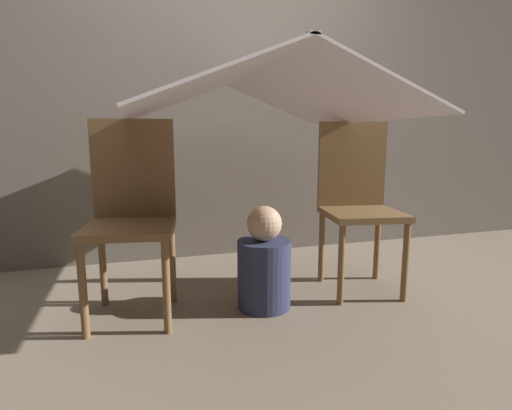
% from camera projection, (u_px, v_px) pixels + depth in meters
% --- Properties ---
extents(ground_plane, '(8.80, 8.80, 0.00)m').
position_uv_depth(ground_plane, '(264.00, 313.00, 2.06)').
color(ground_plane, gray).
extents(wall_back, '(7.00, 0.05, 2.50)m').
position_uv_depth(wall_back, '(217.00, 88.00, 2.92)').
color(wall_back, '#6B6056').
rests_on(wall_back, ground_plane).
extents(chair_left, '(0.48, 0.48, 0.99)m').
position_uv_depth(chair_left, '(132.00, 209.00, 2.00)').
color(chair_left, brown).
rests_on(chair_left, ground_plane).
extents(chair_right, '(0.48, 0.48, 0.99)m').
position_uv_depth(chair_right, '(358.00, 198.00, 2.36)').
color(chair_right, brown).
rests_on(chair_right, ground_plane).
extents(sheet_canopy, '(1.28, 1.39, 0.26)m').
position_uv_depth(sheet_canopy, '(256.00, 92.00, 2.00)').
color(sheet_canopy, silver).
extents(person_front, '(0.28, 0.28, 0.55)m').
position_uv_depth(person_front, '(264.00, 265.00, 2.10)').
color(person_front, '#2D3351').
rests_on(person_front, ground_plane).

